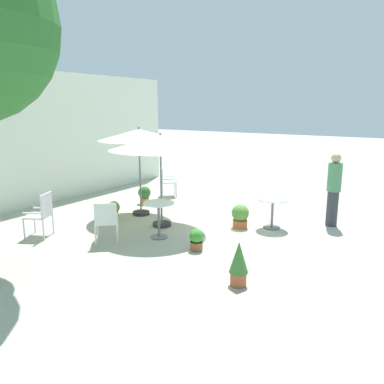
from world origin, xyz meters
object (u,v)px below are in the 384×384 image
patio_chair_0 (41,212)px  potted_plant_4 (196,239)px  cafe_table_1 (159,214)px  patio_umbrella_0 (139,136)px  cafe_table_0 (272,208)px  patio_chair_1 (106,219)px  potted_plant_1 (239,262)px  potted_plant_0 (114,209)px  potted_plant_3 (240,216)px  standing_person (334,189)px  patio_chair_2 (166,179)px  patio_umbrella_1 (160,143)px  potted_plant_2 (144,194)px

patio_chair_0 → potted_plant_4: patio_chair_0 is taller
patio_chair_0 → cafe_table_1: bearing=-58.6°
patio_umbrella_0 → cafe_table_0: 3.73m
patio_umbrella_0 → potted_plant_4: (-1.38, -2.59, -1.82)m
patio_chair_1 → potted_plant_1: (-0.27, -3.15, -0.12)m
patio_chair_1 → potted_plant_0: 1.77m
cafe_table_0 → patio_chair_1: size_ratio=0.82×
potted_plant_1 → potted_plant_3: potted_plant_1 is taller
cafe_table_0 → patio_chair_1: patio_chair_1 is taller
patio_umbrella_0 → standing_person: patio_umbrella_0 is taller
cafe_table_0 → patio_chair_0: patio_chair_0 is taller
potted_plant_3 → standing_person: size_ratio=0.32×
patio_chair_2 → cafe_table_0: bearing=-107.7°
patio_chair_0 → potted_plant_1: patio_chair_0 is taller
patio_chair_0 → standing_person: (4.23, -5.06, 0.35)m
cafe_table_1 → patio_chair_2: bearing=34.5°
cafe_table_1 → patio_chair_2: size_ratio=0.85×
patio_umbrella_1 → patio_chair_0: (-2.02, 1.70, -1.41)m
patio_umbrella_0 → potted_plant_3: (0.41, -2.67, -1.76)m
potted_plant_1 → potted_plant_3: bearing=25.6°
patio_umbrella_1 → standing_person: 4.16m
potted_plant_1 → potted_plant_0: bearing=69.2°
patio_umbrella_1 → patio_chair_1: patio_umbrella_1 is taller
patio_chair_2 → potted_plant_0: size_ratio=2.00×
patio_umbrella_0 → potted_plant_1: size_ratio=3.12×
potted_plant_4 → standing_person: size_ratio=0.25×
patio_umbrella_1 → potted_plant_1: bearing=-122.0°
cafe_table_1 → potted_plant_0: cafe_table_1 is taller
patio_chair_0 → potted_plant_1: 4.62m
cafe_table_0 → potted_plant_1: (-3.09, -0.67, -0.10)m
potted_plant_1 → potted_plant_2: size_ratio=1.43×
potted_plant_0 → patio_chair_2: bearing=8.6°
patio_umbrella_0 → cafe_table_0: size_ratio=3.15×
potted_plant_0 → potted_plant_2: size_ratio=0.90×
patio_chair_1 → standing_person: (3.77, -3.59, 0.39)m
potted_plant_1 → standing_person: standing_person is taller
patio_umbrella_1 → potted_plant_3: size_ratio=4.23×
potted_plant_0 → standing_person: 5.33m
patio_chair_2 → potted_plant_4: size_ratio=2.11×
cafe_table_1 → potted_plant_3: 1.98m
cafe_table_0 → standing_person: standing_person is taller
cafe_table_0 → cafe_table_1: bearing=137.7°
potted_plant_3 → patio_chair_0: bearing=131.4°
potted_plant_0 → potted_plant_4: bearing=-103.3°
patio_umbrella_1 → patio_chair_1: (-1.55, 0.24, -1.45)m
patio_chair_1 → potted_plant_1: patio_chair_1 is taller
patio_chair_2 → potted_plant_0: bearing=-171.4°
potted_plant_3 → patio_chair_2: bearing=64.0°
patio_chair_2 → patio_umbrella_1: bearing=-145.2°
potted_plant_0 → potted_plant_4: potted_plant_0 is taller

